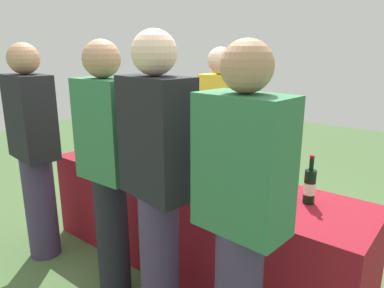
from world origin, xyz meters
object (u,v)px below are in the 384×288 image
at_px(wine_bottle_3, 248,172).
at_px(guest_0, 34,148).
at_px(wine_bottle_2, 209,159).
at_px(wine_glass_1, 201,176).
at_px(guest_2, 158,180).
at_px(server_pouring, 219,135).
at_px(guest_3, 241,214).
at_px(guest_1, 108,165).
at_px(wine_bottle_1, 188,153).
at_px(menu_board, 160,159).
at_px(wine_glass_3, 270,189).
at_px(wine_bottle_4, 310,186).
at_px(wine_bottle_0, 129,143).
at_px(wine_glass_0, 144,159).
at_px(wine_glass_2, 240,180).

distance_m(wine_bottle_3, guest_0, 1.64).
xyz_separation_m(wine_bottle_2, wine_glass_1, (0.16, -0.30, -0.02)).
relative_size(wine_bottle_2, guest_2, 0.19).
height_order(server_pouring, guest_3, guest_3).
height_order(guest_0, guest_1, guest_1).
distance_m(wine_bottle_1, guest_1, 0.77).
bearing_deg(guest_2, menu_board, 142.38).
xyz_separation_m(wine_bottle_2, wine_bottle_3, (0.36, -0.03, -0.01)).
bearing_deg(wine_glass_1, wine_glass_3, 12.21).
bearing_deg(guest_1, wine_bottle_4, 31.91).
relative_size(wine_bottle_3, guest_0, 0.18).
xyz_separation_m(wine_bottle_0, guest_2, (1.02, -0.70, 0.10)).
bearing_deg(wine_glass_0, wine_bottle_3, 15.81).
bearing_deg(wine_glass_1, guest_0, -159.70).
bearing_deg(server_pouring, wine_bottle_2, 117.44).
bearing_deg(wine_glass_2, wine_bottle_0, 173.06).
bearing_deg(wine_bottle_0, guest_3, -24.54).
distance_m(wine_glass_1, guest_0, 1.34).
relative_size(wine_bottle_3, server_pouring, 0.18).
bearing_deg(wine_glass_2, guest_3, -58.35).
xyz_separation_m(wine_glass_0, guest_0, (-0.67, -0.51, 0.08)).
height_order(wine_bottle_1, wine_glass_0, wine_bottle_1).
xyz_separation_m(wine_bottle_2, server_pouring, (-0.19, 0.41, 0.08)).
bearing_deg(guest_3, wine_bottle_4, 90.30).
height_order(wine_bottle_2, guest_3, guest_3).
xyz_separation_m(wine_bottle_4, guest_1, (-1.06, -0.67, 0.09)).
bearing_deg(server_pouring, wine_glass_2, 136.35).
bearing_deg(wine_bottle_3, wine_glass_2, -79.59).
relative_size(wine_glass_0, guest_0, 0.08).
xyz_separation_m(guest_2, menu_board, (-1.42, 1.50, -0.53)).
height_order(wine_bottle_0, wine_bottle_4, wine_bottle_0).
bearing_deg(wine_glass_2, guest_1, -142.15).
relative_size(wine_bottle_1, wine_glass_0, 2.26).
relative_size(wine_bottle_4, menu_board, 0.36).
bearing_deg(wine_bottle_3, wine_glass_1, -127.44).
relative_size(wine_glass_1, server_pouring, 0.09).
bearing_deg(guest_2, wine_bottle_4, 59.09).
height_order(wine_glass_1, wine_glass_2, wine_glass_1).
relative_size(wine_glass_3, guest_1, 0.08).
xyz_separation_m(wine_bottle_1, guest_3, (0.98, -0.81, 0.08)).
relative_size(guest_1, guest_3, 1.01).
xyz_separation_m(wine_glass_0, wine_glass_2, (0.82, 0.06, 0.00)).
bearing_deg(wine_glass_0, wine_bottle_2, 30.80).
bearing_deg(wine_glass_3, guest_3, -77.08).
xyz_separation_m(wine_bottle_1, wine_glass_1, (0.40, -0.35, -0.01)).
bearing_deg(wine_glass_3, wine_bottle_4, 41.91).
relative_size(wine_bottle_1, wine_bottle_2, 0.95).
distance_m(guest_0, guest_1, 0.83).
bearing_deg(menu_board, guest_3, -37.45).
distance_m(wine_glass_3, guest_2, 0.70).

